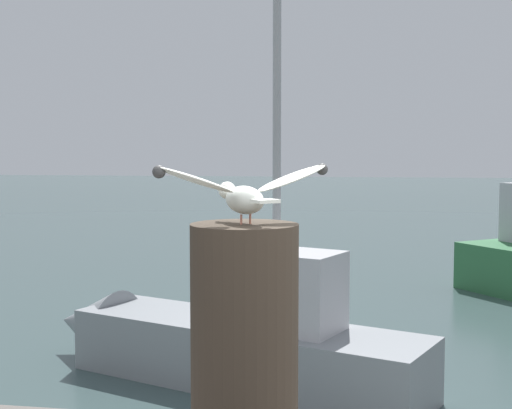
{
  "coord_description": "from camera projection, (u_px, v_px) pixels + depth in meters",
  "views": [
    {
      "loc": [
        -0.4,
        -2.83,
        2.35
      ],
      "look_at": [
        -0.86,
        -0.1,
        2.14
      ],
      "focal_mm": 50.41,
      "sensor_mm": 36.0,
      "label": 1
    }
  ],
  "objects": [
    {
      "name": "mooring_post",
      "position": [
        245.0,
        342.0,
        2.57
      ],
      "size": [
        0.39,
        0.39,
        0.85
      ],
      "primitive_type": "cylinder",
      "color": "#382D23",
      "rests_on": "harbor_quay"
    },
    {
      "name": "seagull",
      "position": [
        244.0,
        191.0,
        2.53
      ],
      "size": [
        0.6,
        0.52,
        0.21
      ],
      "color": "tan",
      "rests_on": "mooring_post"
    },
    {
      "name": "boat_grey",
      "position": [
        219.0,
        336.0,
        7.32
      ],
      "size": [
        4.43,
        2.48,
        4.56
      ],
      "color": "gray",
      "rests_on": "ground_plane"
    }
  ]
}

